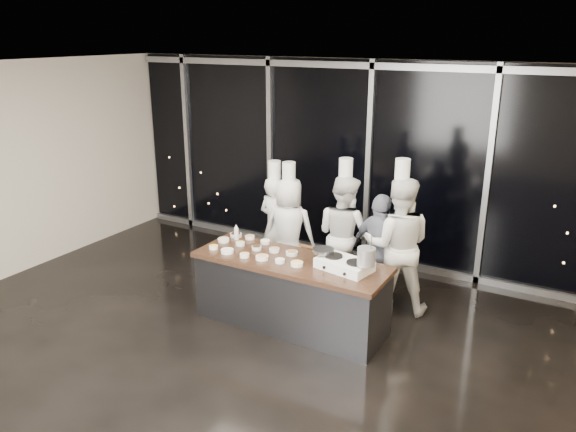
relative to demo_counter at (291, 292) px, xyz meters
The scene contains 14 objects.
ground 1.01m from the demo_counter, 90.00° to the right, with size 9.00×9.00×0.00m, color black.
room_shell 2.01m from the demo_counter, 78.94° to the right, with size 9.02×7.02×3.21m.
window_wall 2.78m from the demo_counter, 90.00° to the left, with size 8.90×0.11×3.20m.
demo_counter is the anchor object (origin of this frame).
stove 0.87m from the demo_counter, ahead, with size 0.70×0.50×0.14m.
frying_pan 0.73m from the demo_counter, 15.39° to the left, with size 0.48×0.31×0.04m.
stock_pot 1.21m from the demo_counter, ahead, with size 0.21×0.21×0.21m, color silver.
prep_bowls 0.74m from the demo_counter, behind, with size 1.40×0.71×0.05m.
squeeze_bottle 1.15m from the demo_counter, 165.70° to the left, with size 0.06×0.06×0.22m.
chef_far_left 1.63m from the demo_counter, 127.84° to the left, with size 0.64×0.49×1.79m.
chef_left 1.41m from the demo_counter, 120.37° to the left, with size 0.86×0.65×1.82m.
chef_center 1.31m from the demo_counter, 82.26° to the left, with size 1.01×0.89×1.96m.
guest 1.36m from the demo_counter, 54.64° to the left, with size 1.00×0.71×1.57m.
chef_right 1.54m from the demo_counter, 46.62° to the left, with size 1.07×0.95×2.07m.
Camera 1 is at (3.12, -4.70, 3.57)m, focal length 35.00 mm.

